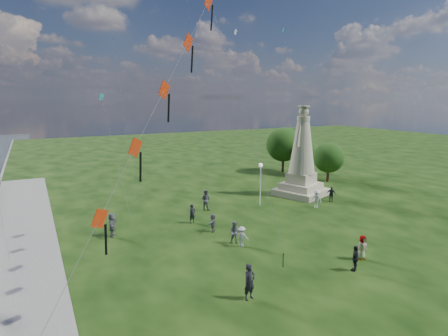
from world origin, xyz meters
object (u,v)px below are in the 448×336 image
statue (302,162)px  lamppost (261,175)px  person_11 (213,223)px  person_0 (249,282)px  person_7 (206,200)px  person_9 (331,194)px  person_3 (355,258)px  person_5 (112,225)px  person_4 (362,247)px  person_1 (235,233)px  person_2 (242,237)px  person_6 (192,214)px  person_8 (316,199)px

statue → lamppost: 6.17m
person_11 → person_0: bearing=23.5°
person_7 → person_9: bearing=-145.2°
person_3 → person_5: size_ratio=0.87×
person_4 → person_7: person_7 is taller
lamppost → person_7: 5.76m
person_0 → person_11: 10.12m
person_5 → person_9: bearing=-70.2°
person_11 → person_3: bearing=63.8°
lamppost → person_4: bearing=-93.7°
person_1 → person_2: bearing=-38.6°
person_4 → person_5: bearing=132.8°
statue → person_2: statue is taller
person_1 → person_3: size_ratio=1.04×
statue → person_7: bearing=160.4°
person_6 → person_11: (0.61, -2.63, -0.07)m
person_3 → person_1: bearing=-85.6°
lamppost → person_1: (-6.85, -7.32, -2.16)m
person_1 → person_5: person_5 is taller
person_8 → person_9: 2.99m
person_7 → person_9: size_ratio=1.29×
person_2 → person_5: 9.81m
person_3 → person_8: size_ratio=0.93×
person_3 → person_8: bearing=-148.5°
person_6 → person_7: (2.52, 2.85, 0.17)m
person_3 → person_5: (-11.80, 12.53, 0.12)m
person_11 → person_4: bearing=73.7°
lamppost → statue: bearing=12.3°
person_4 → person_11: 10.97m
person_7 → statue: bearing=-129.6°
person_7 → person_11: 5.81m
person_4 → person_7: bearing=100.5°
statue → person_7: statue is taller
person_9 → person_11: bearing=-125.2°
person_1 → person_5: bearing=179.7°
person_2 → person_9: person_9 is taller
person_3 → lamppost: bearing=-127.2°
person_5 → person_6: person_5 is taller
person_1 → person_2: 0.69m
person_9 → lamppost: bearing=-150.8°
person_6 → statue: bearing=-3.2°
person_5 → person_9: person_5 is taller
person_11 → lamppost: bearing=159.9°
person_0 → person_3: person_0 is taller
person_5 → person_8: bearing=-73.5°
lamppost → person_11: bearing=-148.6°
statue → person_9: statue is taller
person_8 → person_11: bearing=-108.1°
person_8 → person_9: bearing=85.4°
person_0 → person_1: (2.96, 6.86, -0.13)m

